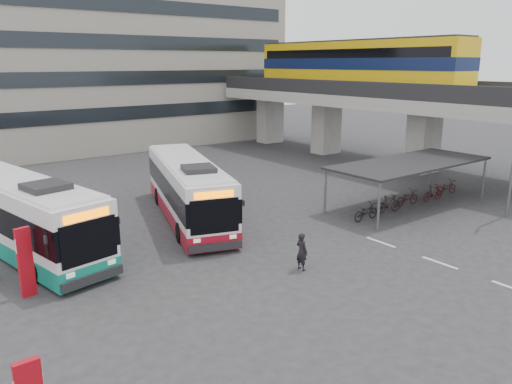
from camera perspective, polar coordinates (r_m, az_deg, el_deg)
ground at (r=21.65m, az=9.90°, el=-7.10°), size 120.00×120.00×0.00m
viaduct at (r=41.96m, az=12.56°, el=11.96°), size 8.00×32.00×9.68m
bike_shelter at (r=29.39m, az=17.08°, el=1.36°), size 10.00×4.00×2.54m
office_block at (r=53.94m, az=-15.22°, el=18.99°), size 30.00×15.00×25.00m
road_markings at (r=21.86m, az=20.26°, el=-7.59°), size 0.15×7.60×0.01m
bus_main at (r=26.10m, az=-7.82°, el=0.30°), size 5.80×11.38×3.31m
bus_teal at (r=23.74m, az=-25.49°, el=-2.32°), size 4.61×11.91×3.44m
pedestrian at (r=19.71m, az=5.25°, el=-6.78°), size 0.38×0.56×1.52m
sign_totem_mid at (r=19.05m, az=-24.86°, el=-7.19°), size 0.54×0.26×2.51m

